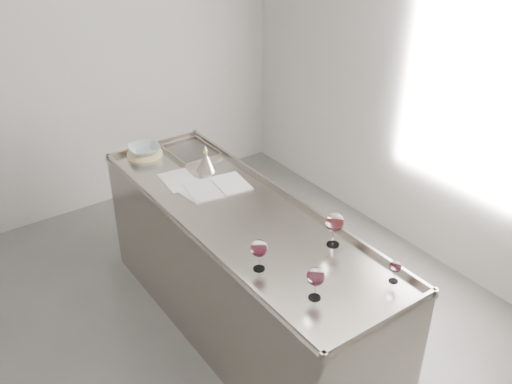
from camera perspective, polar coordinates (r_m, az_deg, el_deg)
room_shell at (r=2.84m, az=-6.68°, el=0.03°), size 4.54×5.04×2.84m
counter at (r=3.78m, az=-1.46°, el=-8.16°), size 0.77×2.42×0.97m
wine_glass_left at (r=2.98m, az=0.31°, el=-5.73°), size 0.09×0.09×0.18m
wine_glass_middle at (r=2.81m, az=6.00°, el=-8.49°), size 0.09×0.09×0.18m
wine_glass_right at (r=3.18m, az=7.86°, el=-3.07°), size 0.11×0.11×0.21m
wine_glass_small at (r=3.00m, az=13.76°, el=-7.31°), size 0.06×0.06×0.13m
notebook at (r=3.80m, az=-3.88°, el=0.53°), size 0.44×0.33×0.02m
loose_paper_top at (r=3.77m, az=-5.98°, el=0.16°), size 0.24×0.32×0.00m
loose_paper_under at (r=3.91m, az=-7.68°, el=1.20°), size 0.24×0.32×0.00m
trivet at (r=4.29m, az=-11.06°, el=3.74°), size 0.34×0.34×0.02m
ceramic_bowl at (r=4.28m, az=-11.11°, el=4.20°), size 0.26×0.26×0.06m
wine_funnel at (r=3.99m, az=-5.02°, el=2.90°), size 0.13×0.13×0.20m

